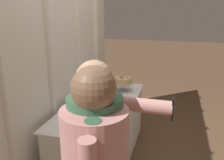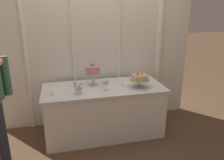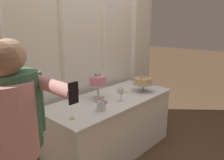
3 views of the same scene
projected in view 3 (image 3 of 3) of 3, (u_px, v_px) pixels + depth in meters
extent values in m
plane|color=brown|center=(117.00, 154.00, 2.85)|extent=(24.00, 24.00, 0.00)
cube|color=white|center=(85.00, 42.00, 2.87)|extent=(3.08, 0.04, 2.80)
cylinder|color=white|center=(2.00, 49.00, 2.10)|extent=(0.06, 0.06, 2.80)
cylinder|color=white|center=(63.00, 44.00, 2.60)|extent=(0.08, 0.08, 2.80)
cylinder|color=white|center=(104.00, 41.00, 3.10)|extent=(0.08, 0.08, 2.80)
cylinder|color=white|center=(134.00, 38.00, 3.60)|extent=(0.09, 0.09, 2.80)
cube|color=white|center=(111.00, 126.00, 2.83)|extent=(1.66, 0.70, 0.73)
cube|color=white|center=(111.00, 98.00, 2.73)|extent=(1.71, 0.75, 0.01)
cylinder|color=silver|center=(98.00, 98.00, 2.70)|extent=(0.13, 0.13, 0.01)
cylinder|color=silver|center=(98.00, 92.00, 2.67)|extent=(0.03, 0.03, 0.16)
cylinder|color=silver|center=(98.00, 85.00, 2.65)|extent=(0.22, 0.22, 0.01)
cylinder|color=pink|center=(98.00, 80.00, 2.64)|extent=(0.20, 0.20, 0.11)
sphere|color=orange|center=(99.00, 74.00, 2.64)|extent=(0.03, 0.03, 0.03)
sphere|color=#2DB2B7|center=(96.00, 74.00, 2.65)|extent=(0.03, 0.03, 0.03)
sphere|color=blue|center=(96.00, 75.00, 2.61)|extent=(0.02, 0.02, 0.02)
cone|color=#2DB2B7|center=(99.00, 75.00, 2.61)|extent=(0.02, 0.02, 0.03)
cylinder|color=#B2B2B7|center=(143.00, 91.00, 2.99)|extent=(0.15, 0.15, 0.01)
cylinder|color=#B2B2B7|center=(143.00, 87.00, 2.97)|extent=(0.03, 0.03, 0.09)
cylinder|color=#B2B2B7|center=(143.00, 84.00, 2.96)|extent=(0.29, 0.29, 0.01)
cylinder|color=#DBB775|center=(143.00, 81.00, 2.95)|extent=(0.23, 0.23, 0.07)
cone|color=purple|center=(144.00, 77.00, 2.96)|extent=(0.02, 0.02, 0.03)
sphere|color=pink|center=(141.00, 77.00, 2.95)|extent=(0.03, 0.03, 0.03)
sphere|color=pink|center=(141.00, 78.00, 2.91)|extent=(0.03, 0.03, 0.03)
cone|color=yellow|center=(148.00, 77.00, 2.91)|extent=(0.02, 0.02, 0.03)
cylinder|color=silver|center=(120.00, 101.00, 2.63)|extent=(0.06, 0.06, 0.00)
cylinder|color=silver|center=(120.00, 97.00, 2.62)|extent=(0.01, 0.01, 0.09)
cylinder|color=silver|center=(120.00, 91.00, 2.60)|extent=(0.08, 0.08, 0.07)
cylinder|color=silver|center=(101.00, 106.00, 2.34)|extent=(0.10, 0.10, 0.09)
sphere|color=silver|center=(96.00, 101.00, 2.29)|extent=(0.03, 0.03, 0.03)
sphere|color=silver|center=(103.00, 100.00, 2.30)|extent=(0.03, 0.03, 0.03)
sphere|color=#CC9EC6|center=(106.00, 102.00, 2.29)|extent=(0.04, 0.04, 0.04)
sphere|color=#CC9EC6|center=(99.00, 98.00, 2.27)|extent=(0.04, 0.04, 0.04)
sphere|color=#E5C666|center=(103.00, 97.00, 2.34)|extent=(0.04, 0.04, 0.04)
sphere|color=silver|center=(101.00, 103.00, 2.26)|extent=(0.03, 0.03, 0.03)
cylinder|color=beige|center=(72.00, 118.00, 2.13)|extent=(0.05, 0.05, 0.02)
sphere|color=#F9CC4C|center=(72.00, 116.00, 2.12)|extent=(0.01, 0.01, 0.01)
cylinder|color=beige|center=(126.00, 92.00, 2.92)|extent=(0.04, 0.04, 0.02)
sphere|color=#F9CC4C|center=(126.00, 91.00, 2.91)|extent=(0.01, 0.01, 0.01)
cylinder|color=#3D6B4C|center=(16.00, 110.00, 1.40)|extent=(0.39, 0.39, 0.50)
sphere|color=tan|center=(9.00, 55.00, 1.32)|extent=(0.20, 0.20, 0.20)
cylinder|color=#3D6B4C|center=(38.00, 102.00, 1.58)|extent=(0.08, 0.08, 0.44)
cylinder|color=#D6938E|center=(7.00, 120.00, 1.35)|extent=(0.43, 0.43, 0.49)
cylinder|color=#D6938E|center=(51.00, 86.00, 1.35)|extent=(0.08, 0.43, 0.08)
cube|color=black|center=(73.00, 93.00, 1.20)|extent=(0.06, 0.01, 0.12)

